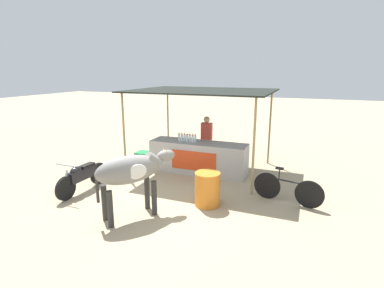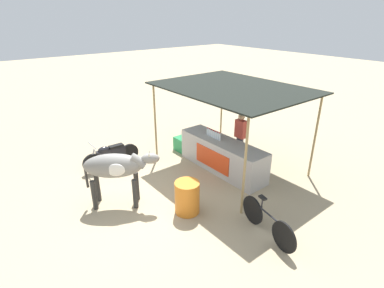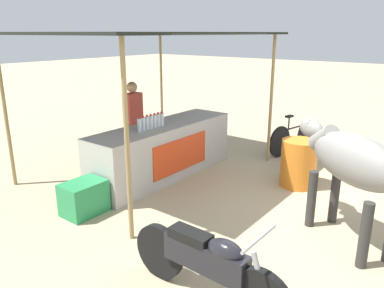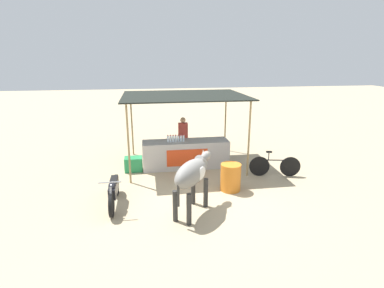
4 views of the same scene
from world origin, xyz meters
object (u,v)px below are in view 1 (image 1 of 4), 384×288
object	(u,v)px
stall_counter	(198,157)
water_barrel	(207,189)
vendor_behind_counter	(206,141)
bicycle_leaning	(287,189)
motorcycle_parked	(82,176)
cow	(131,171)
cooler_box	(146,159)

from	to	relation	value
stall_counter	water_barrel	distance (m)	2.36
vendor_behind_counter	bicycle_leaning	world-z (taller)	vendor_behind_counter
vendor_behind_counter	motorcycle_parked	size ratio (longest dim) A/B	0.92
motorcycle_parked	bicycle_leaning	distance (m)	5.17
cow	vendor_behind_counter	bearing A→B (deg)	86.02
vendor_behind_counter	cooler_box	xyz separation A→B (m)	(-1.83, -0.85, -0.61)
vendor_behind_counter	cooler_box	bearing A→B (deg)	-155.08
stall_counter	bicycle_leaning	world-z (taller)	stall_counter
stall_counter	vendor_behind_counter	distance (m)	0.84
cooler_box	water_barrel	bearing A→B (deg)	-35.27
cow	stall_counter	bearing A→B (deg)	85.20
motorcycle_parked	bicycle_leaning	bearing A→B (deg)	14.19
cooler_box	bicycle_leaning	bearing A→B (deg)	-14.69
stall_counter	cooler_box	distance (m)	1.84
stall_counter	cooler_box	size ratio (longest dim) A/B	5.00
water_barrel	bicycle_leaning	distance (m)	1.91
cooler_box	vendor_behind_counter	bearing A→B (deg)	24.92
vendor_behind_counter	bicycle_leaning	distance (m)	3.47
vendor_behind_counter	water_barrel	bearing A→B (deg)	-70.29
cooler_box	water_barrel	size ratio (longest dim) A/B	0.75
vendor_behind_counter	motorcycle_parked	world-z (taller)	vendor_behind_counter
motorcycle_parked	water_barrel	bearing A→B (deg)	7.76
stall_counter	vendor_behind_counter	xyz separation A→B (m)	(0.01, 0.75, 0.37)
cooler_box	motorcycle_parked	xyz separation A→B (m)	(-0.43, -2.47, 0.19)
vendor_behind_counter	motorcycle_parked	bearing A→B (deg)	-124.23
cooler_box	bicycle_leaning	xyz separation A→B (m)	(4.58, -1.20, 0.11)
stall_counter	motorcycle_parked	size ratio (longest dim) A/B	1.67
water_barrel	bicycle_leaning	world-z (taller)	bicycle_leaning
water_barrel	cow	world-z (taller)	cow
cooler_box	cow	world-z (taller)	cow
bicycle_leaning	vendor_behind_counter	bearing A→B (deg)	143.33
cow	bicycle_leaning	world-z (taller)	cow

